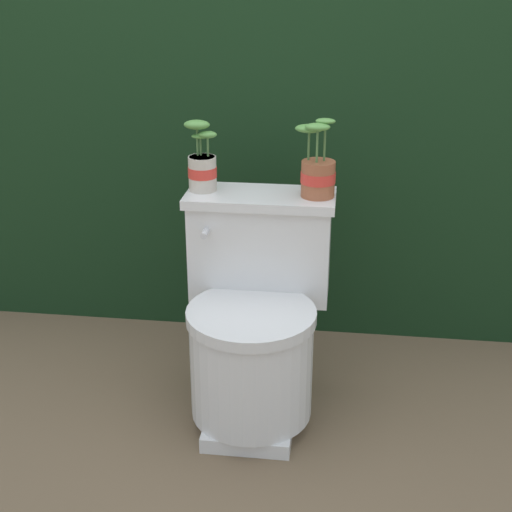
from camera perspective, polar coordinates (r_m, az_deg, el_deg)
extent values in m
plane|color=brown|center=(2.39, -2.45, -12.80)|extent=(12.00, 12.00, 0.00)
cube|color=black|center=(2.94, 0.37, 9.31)|extent=(2.84, 0.62, 1.40)
cube|color=silver|center=(2.35, -0.36, -12.70)|extent=(0.27, 0.35, 0.05)
cylinder|color=silver|center=(2.25, -0.37, -8.83)|extent=(0.38, 0.38, 0.32)
cylinder|color=silver|center=(2.16, -0.39, -4.78)|extent=(0.40, 0.40, 0.04)
cube|color=silver|center=(2.31, 0.36, 0.53)|extent=(0.45, 0.19, 0.32)
cube|color=silver|center=(2.25, 0.37, 4.66)|extent=(0.47, 0.21, 0.03)
cylinder|color=silver|center=(2.18, -4.10, 1.83)|extent=(0.02, 0.05, 0.02)
cylinder|color=beige|center=(2.27, -4.30, 6.60)|extent=(0.09, 0.09, 0.11)
cylinder|color=red|center=(2.26, -4.31, 6.73)|extent=(0.09, 0.09, 0.03)
cylinder|color=#332319|center=(2.25, -4.34, 7.79)|extent=(0.08, 0.08, 0.01)
cylinder|color=#4C753D|center=(2.25, -4.72, 9.11)|extent=(0.01, 0.01, 0.09)
ellipsoid|color=#569342|center=(2.24, -4.76, 10.43)|extent=(0.08, 0.06, 0.03)
cylinder|color=#4C753D|center=(2.26, -4.46, 8.72)|extent=(0.01, 0.01, 0.06)
ellipsoid|color=#569342|center=(2.25, -4.48, 9.53)|extent=(0.06, 0.04, 0.02)
cylinder|color=#4C753D|center=(2.25, -3.88, 8.73)|extent=(0.01, 0.01, 0.06)
ellipsoid|color=#569342|center=(2.24, -3.90, 9.67)|extent=(0.06, 0.04, 0.02)
cylinder|color=#9E5638|center=(2.21, 4.98, 6.16)|extent=(0.10, 0.10, 0.11)
cylinder|color=red|center=(2.21, 4.99, 6.30)|extent=(0.11, 0.11, 0.03)
cylinder|color=#332319|center=(2.19, 5.03, 7.41)|extent=(0.10, 0.10, 0.01)
cylinder|color=#4C753D|center=(2.19, 4.24, 8.81)|extent=(0.01, 0.01, 0.09)
ellipsoid|color=#569342|center=(2.18, 4.28, 10.14)|extent=(0.09, 0.06, 0.03)
cylinder|color=#4C753D|center=(2.17, 4.91, 8.76)|extent=(0.01, 0.01, 0.10)
ellipsoid|color=#569342|center=(2.15, 4.96, 10.25)|extent=(0.08, 0.05, 0.02)
cylinder|color=#4C753D|center=(2.18, 5.52, 9.07)|extent=(0.01, 0.01, 0.12)
ellipsoid|color=#569342|center=(2.17, 5.58, 10.69)|extent=(0.06, 0.04, 0.02)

